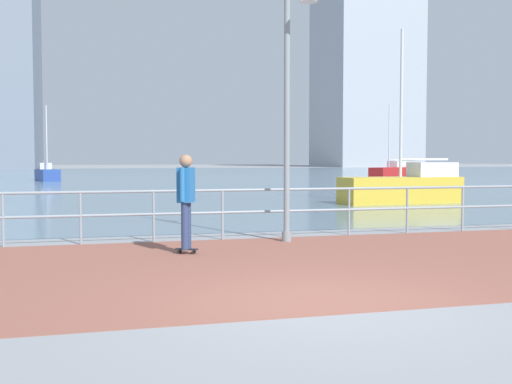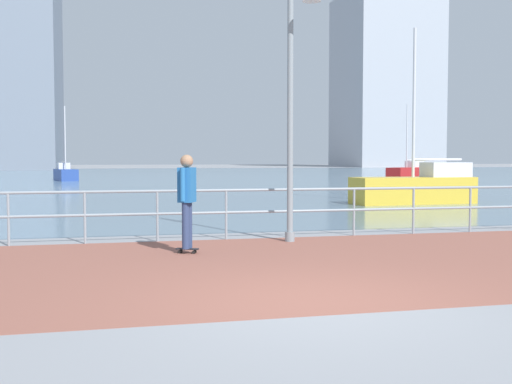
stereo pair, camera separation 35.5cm
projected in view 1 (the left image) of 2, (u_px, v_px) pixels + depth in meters
name	position (u px, v px, depth m)	size (l,w,h in m)	color
ground	(125.00, 181.00, 45.76)	(220.00, 220.00, 0.00)	gray
brick_paving	(265.00, 265.00, 9.71)	(28.00, 6.33, 0.01)	#935647
harbor_water	(118.00, 176.00, 56.13)	(180.00, 88.00, 0.00)	slate
waterfront_railing	(222.00, 205.00, 12.72)	(25.25, 0.06, 1.04)	#8C99A3
lamppost	(293.00, 87.00, 12.21)	(0.55, 0.74, 5.56)	gray
skateboarder	(186.00, 194.00, 10.81)	(0.41, 0.54, 1.73)	black
sailboat_ivory	(47.00, 174.00, 45.76)	(2.06, 4.10, 5.51)	#284799
sailboat_yellow	(390.00, 172.00, 50.56)	(4.26, 3.49, 5.98)	#B21E1E
sailboat_blue	(404.00, 187.00, 23.02)	(4.60, 1.63, 6.37)	gold
tower_slate	(365.00, 81.00, 119.85)	(16.46, 17.43, 34.75)	#A3A8B2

